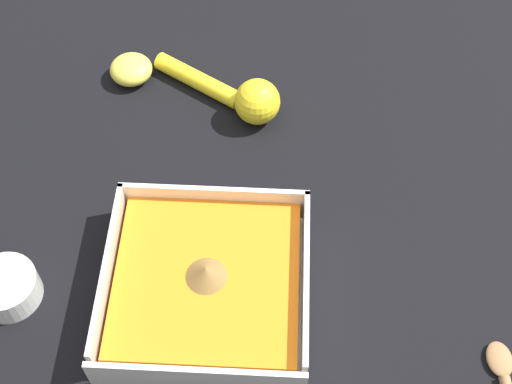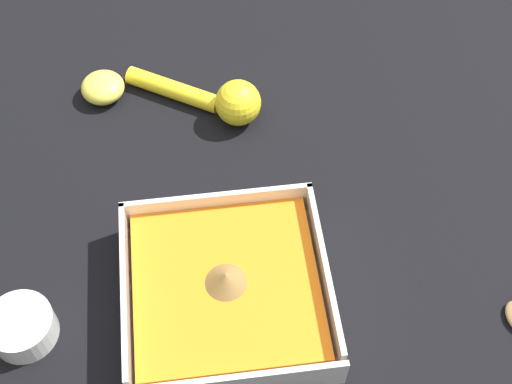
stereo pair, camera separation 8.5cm
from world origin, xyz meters
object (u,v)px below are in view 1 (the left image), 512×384
Objects in this scene: square_dish at (207,288)px; lemon_half at (131,69)px; lemon_squeezer at (241,96)px; spice_bowl at (7,288)px.

square_dish reaches higher than lemon_half.
lemon_squeezer is (-0.02, -0.28, 0.00)m from square_dish.
lemon_half is (-0.09, -0.34, -0.00)m from spice_bowl.
square_dish is 0.36m from lemon_half.
spice_bowl is at bearing 75.62° from lemon_half.
square_dish is at bearing -62.75° from lemon_squeezer.
spice_bowl reaches higher than lemon_half.
spice_bowl is 0.41× the size of lemon_squeezer.
square_dish is 3.06× the size of spice_bowl.
lemon_half is (0.13, -0.33, -0.01)m from square_dish.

